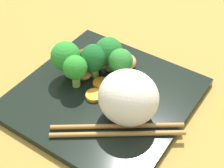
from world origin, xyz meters
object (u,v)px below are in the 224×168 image
Objects in this scene: carrot_slice_2 at (94,95)px; chopstick_pair at (118,130)px; square_plate at (104,97)px; rice_mound at (128,97)px; broccoli_floret_0 at (93,59)px.

chopstick_pair is at bearing 57.60° from carrot_slice_2.
carrot_slice_2 is (1.38, -1.10, 0.97)cm from square_plate.
square_plate is 8.25cm from rice_mound.
square_plate is at bearing -112.30° from rice_mound.
broccoli_floret_0 is at bearing -146.67° from carrot_slice_2.
square_plate is 8.70cm from chopstick_pair.
chopstick_pair reaches higher than square_plate.
chopstick_pair is (3.54, 0.17, -4.00)cm from rice_mound.
rice_mound is (2.48, 6.04, 5.05)cm from square_plate.
carrot_slice_2 is 8.66cm from chopstick_pair.
broccoli_floret_0 reaches higher than chopstick_pair.
broccoli_floret_0 is at bearing 106.04° from chopstick_pair.
rice_mound is 3.16× the size of carrot_slice_2.
rice_mound is 11.59cm from broccoli_floret_0.
broccoli_floret_0 is 2.18× the size of carrot_slice_2.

